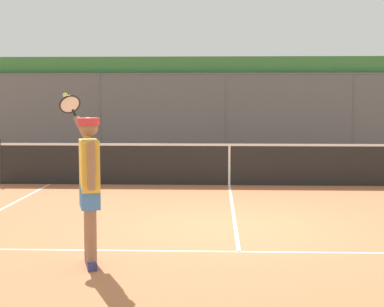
% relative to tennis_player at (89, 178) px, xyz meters
% --- Properties ---
extents(ground_plane, '(60.00, 60.00, 0.00)m').
position_rel_tennis_player_xyz_m(ground_plane, '(-1.83, -2.16, -1.07)').
color(ground_plane, '#B76B42').
extents(court_line_markings, '(8.45, 11.20, 0.01)m').
position_rel_tennis_player_xyz_m(court_line_markings, '(-1.83, -0.46, -1.07)').
color(court_line_markings, white).
rests_on(court_line_markings, ground).
extents(fence_backdrop, '(19.38, 1.37, 3.35)m').
position_rel_tennis_player_xyz_m(fence_backdrop, '(-1.83, -13.28, 0.59)').
color(fence_backdrop, '#565B60').
rests_on(fence_backdrop, ground).
extents(tennis_net, '(10.85, 0.09, 1.07)m').
position_rel_tennis_player_xyz_m(tennis_net, '(-1.83, -6.86, -0.58)').
color(tennis_net, '#2D2D2D').
rests_on(tennis_net, ground).
extents(tennis_player, '(0.76, 1.34, 2.09)m').
position_rel_tennis_player_xyz_m(tennis_player, '(0.00, 0.00, 0.00)').
color(tennis_player, navy).
rests_on(tennis_player, ground).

